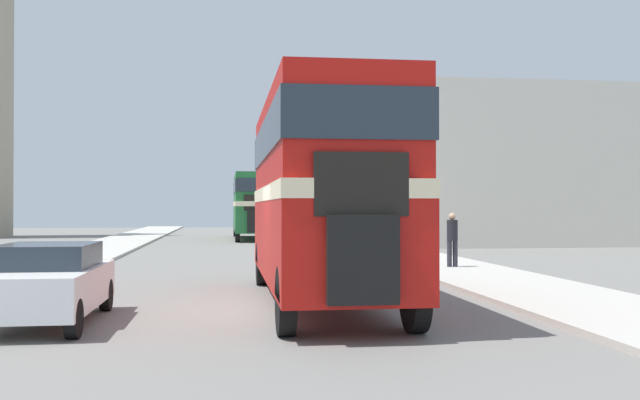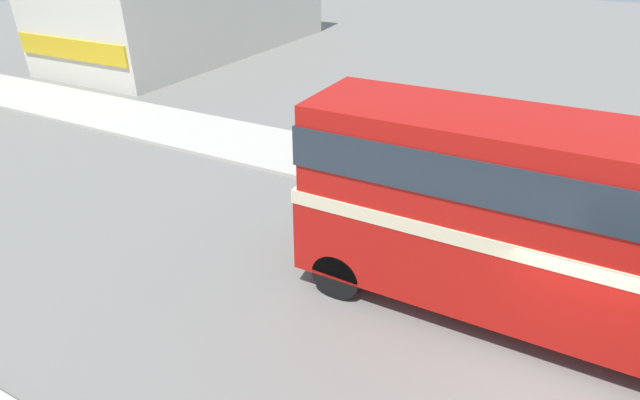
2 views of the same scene
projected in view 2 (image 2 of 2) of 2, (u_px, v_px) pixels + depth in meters
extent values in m
plane|color=slate|center=(559.00, 380.00, 9.24)|extent=(120.00, 120.00, 0.00)
cube|color=#B7B2A8|center=(581.00, 214.00, 14.44)|extent=(3.50, 120.00, 0.12)
cube|color=#B2140F|center=(530.00, 267.00, 10.00)|extent=(2.44, 9.58, 1.69)
cube|color=beige|center=(541.00, 225.00, 9.52)|extent=(2.46, 9.63, 0.31)
cube|color=#B2140F|center=(553.00, 174.00, 9.01)|extent=(2.39, 9.39, 1.84)
cube|color=#232D38|center=(554.00, 170.00, 8.96)|extent=(2.46, 9.48, 0.83)
cylinder|color=black|center=(337.00, 275.00, 11.10)|extent=(0.28, 1.13, 1.13)
cylinder|color=black|center=(374.00, 229.00, 12.77)|extent=(0.28, 1.13, 1.13)
cylinder|color=#282833|center=(326.00, 148.00, 17.48)|extent=(0.16, 0.16, 0.86)
cylinder|color=#282833|center=(328.00, 146.00, 17.63)|extent=(0.16, 0.16, 0.86)
cylinder|color=black|center=(327.00, 126.00, 17.19)|extent=(0.36, 0.36, 0.68)
sphere|color=tan|center=(327.00, 114.00, 16.96)|extent=(0.23, 0.23, 0.23)
cube|color=gold|center=(71.00, 49.00, 25.28)|extent=(0.12, 7.74, 1.04)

